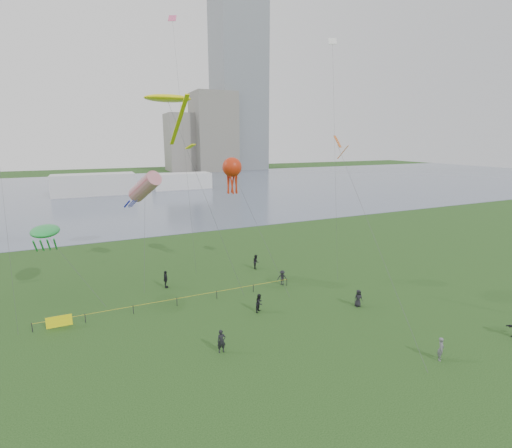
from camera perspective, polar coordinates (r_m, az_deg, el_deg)
name	(u,v)px	position (r m, az deg, el deg)	size (l,w,h in m)	color
ground_plane	(313,360)	(28.87, 8.80, -19.91)	(400.00, 400.00, 0.00)	#183711
lake	(136,190)	(121.84, -17.92, 4.95)	(400.00, 120.00, 0.08)	slate
tower	(238,49)	(207.55, -2.80, 25.25)	(24.00, 24.00, 120.00)	slate
building_mid	(214,132)	(191.64, -6.56, 13.85)	(20.00, 20.00, 38.00)	slate
building_low	(183,143)	(193.55, -11.12, 12.20)	(16.00, 18.00, 28.00)	slate
pavilion_left	(94,184)	(115.76, -23.64, 5.59)	(22.00, 8.00, 6.00)	silver
pavilion_right	(182,181)	(121.98, -11.32, 6.50)	(18.00, 7.00, 5.00)	silver
fence	(108,313)	(36.26, -21.78, -12.55)	(24.07, 0.07, 1.05)	black
kite_flyer	(441,349)	(31.08, 26.57, -16.80)	(0.64, 0.42, 1.74)	#5C5D64
spectator_a	(259,303)	(34.86, 0.54, -12.04)	(0.84, 0.66, 1.73)	black
spectator_b	(282,278)	(40.92, 4.05, -8.24)	(1.08, 0.62, 1.67)	black
spectator_c	(166,279)	(41.19, -13.73, -8.27)	(1.11, 0.46, 1.90)	black
spectator_d	(358,298)	(37.20, 15.46, -10.94)	(0.81, 0.53, 1.66)	black
spectator_f	(221,341)	(29.04, -5.34, -17.52)	(0.65, 0.43, 1.79)	black
spectator_g	(256,262)	(45.79, -0.01, -5.81)	(0.86, 0.67, 1.76)	black
kite_stingray	(168,99)	(39.25, -13.36, 18.18)	(7.84, 9.93, 19.87)	#3F3F42
kite_windsock	(145,187)	(42.98, -16.74, 5.50)	(4.23, 7.55, 12.34)	#3F3F42
kite_creature	(45,231)	(41.10, -29.69, -0.98)	(5.99, 6.78, 7.40)	#3F3F42
kite_octopus	(232,168)	(40.91, -3.71, 8.61)	(4.14, 8.85, 13.68)	#3F3F42
kite_delta	(342,152)	(37.08, 13.07, 10.71)	(3.40, 15.66, 15.94)	#3F3F42
small_kites	(180,23)	(43.81, -11.65, 28.04)	(33.75, 9.89, 3.59)	white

